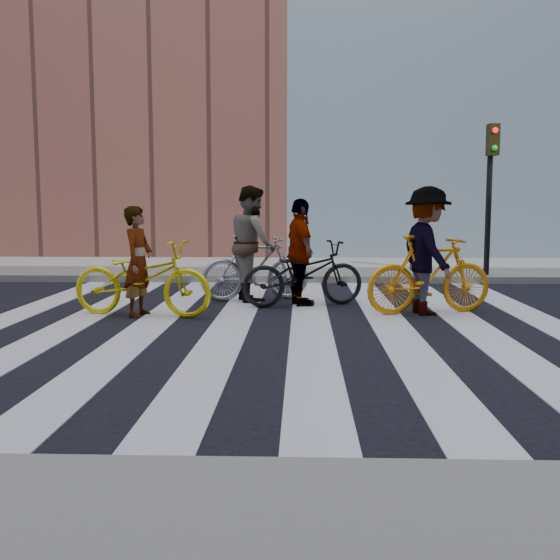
{
  "coord_description": "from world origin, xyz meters",
  "views": [
    {
      "loc": [
        0.42,
        -8.76,
        1.65
      ],
      "look_at": [
        0.12,
        0.3,
        0.61
      ],
      "focal_mm": 42.0,
      "sensor_mm": 36.0,
      "label": 1
    }
  ],
  "objects_px": {
    "bike_yellow_right": "(430,275)",
    "rider_mid": "(252,243)",
    "rider_left": "(138,261)",
    "bike_silver_mid": "(255,268)",
    "rider_rear": "(300,253)",
    "rider_right": "(427,251)",
    "bike_yellow_left": "(142,278)",
    "bike_dark_rear": "(303,273)",
    "traffic_signal": "(491,175)"
  },
  "relations": [
    {
      "from": "rider_left",
      "to": "traffic_signal",
      "type": "bearing_deg",
      "value": -43.91
    },
    {
      "from": "bike_yellow_left",
      "to": "bike_yellow_right",
      "type": "relative_size",
      "value": 1.08
    },
    {
      "from": "bike_yellow_right",
      "to": "rider_right",
      "type": "xyz_separation_m",
      "value": [
        -0.05,
        0.0,
        0.36
      ]
    },
    {
      "from": "bike_yellow_left",
      "to": "bike_silver_mid",
      "type": "height_order",
      "value": "bike_silver_mid"
    },
    {
      "from": "rider_right",
      "to": "rider_left",
      "type": "bearing_deg",
      "value": 79.56
    },
    {
      "from": "bike_yellow_right",
      "to": "rider_mid",
      "type": "xyz_separation_m",
      "value": [
        -2.79,
        1.33,
        0.39
      ]
    },
    {
      "from": "bike_dark_rear",
      "to": "rider_mid",
      "type": "xyz_separation_m",
      "value": [
        -0.88,
        0.6,
        0.45
      ]
    },
    {
      "from": "bike_dark_rear",
      "to": "rider_right",
      "type": "distance_m",
      "value": 2.04
    },
    {
      "from": "bike_yellow_right",
      "to": "traffic_signal",
      "type": "bearing_deg",
      "value": -40.93
    },
    {
      "from": "bike_dark_rear",
      "to": "rider_left",
      "type": "relative_size",
      "value": 1.25
    },
    {
      "from": "traffic_signal",
      "to": "bike_yellow_right",
      "type": "distance_m",
      "value": 4.94
    },
    {
      "from": "bike_dark_rear",
      "to": "rider_mid",
      "type": "height_order",
      "value": "rider_mid"
    },
    {
      "from": "bike_silver_mid",
      "to": "bike_yellow_right",
      "type": "distance_m",
      "value": 3.04
    },
    {
      "from": "traffic_signal",
      "to": "bike_yellow_left",
      "type": "height_order",
      "value": "traffic_signal"
    },
    {
      "from": "rider_left",
      "to": "rider_mid",
      "type": "relative_size",
      "value": 0.83
    },
    {
      "from": "rider_rear",
      "to": "bike_dark_rear",
      "type": "bearing_deg",
      "value": -108.02
    },
    {
      "from": "bike_yellow_right",
      "to": "bike_dark_rear",
      "type": "relative_size",
      "value": 0.98
    },
    {
      "from": "traffic_signal",
      "to": "bike_yellow_left",
      "type": "bearing_deg",
      "value": -144.6
    },
    {
      "from": "bike_yellow_right",
      "to": "rider_left",
      "type": "height_order",
      "value": "rider_left"
    },
    {
      "from": "bike_silver_mid",
      "to": "bike_yellow_right",
      "type": "height_order",
      "value": "bike_yellow_right"
    },
    {
      "from": "traffic_signal",
      "to": "bike_yellow_right",
      "type": "height_order",
      "value": "traffic_signal"
    },
    {
      "from": "rider_rear",
      "to": "rider_left",
      "type": "bearing_deg",
      "value": 95.86
    },
    {
      "from": "bike_dark_rear",
      "to": "rider_right",
      "type": "height_order",
      "value": "rider_right"
    },
    {
      "from": "bike_yellow_left",
      "to": "bike_silver_mid",
      "type": "bearing_deg",
      "value": -32.51
    },
    {
      "from": "bike_yellow_left",
      "to": "rider_left",
      "type": "height_order",
      "value": "rider_left"
    },
    {
      "from": "bike_yellow_left",
      "to": "rider_right",
      "type": "distance_m",
      "value": 4.29
    },
    {
      "from": "bike_silver_mid",
      "to": "rider_rear",
      "type": "relative_size",
      "value": 1.08
    },
    {
      "from": "bike_yellow_right",
      "to": "bike_dark_rear",
      "type": "bearing_deg",
      "value": 54.31
    },
    {
      "from": "bike_yellow_right",
      "to": "rider_mid",
      "type": "height_order",
      "value": "rider_mid"
    },
    {
      "from": "bike_yellow_right",
      "to": "rider_rear",
      "type": "distance_m",
      "value": 2.11
    },
    {
      "from": "rider_right",
      "to": "rider_rear",
      "type": "relative_size",
      "value": 1.1
    },
    {
      "from": "traffic_signal",
      "to": "rider_mid",
      "type": "bearing_deg",
      "value": -149.43
    },
    {
      "from": "bike_dark_rear",
      "to": "bike_silver_mid",
      "type": "bearing_deg",
      "value": 35.99
    },
    {
      "from": "bike_yellow_right",
      "to": "rider_mid",
      "type": "relative_size",
      "value": 1.01
    },
    {
      "from": "bike_dark_rear",
      "to": "rider_mid",
      "type": "bearing_deg",
      "value": 37.58
    },
    {
      "from": "rider_left",
      "to": "rider_rear",
      "type": "xyz_separation_m",
      "value": [
        2.4,
        1.06,
        0.06
      ]
    },
    {
      "from": "traffic_signal",
      "to": "bike_dark_rear",
      "type": "bearing_deg",
      "value": -138.87
    },
    {
      "from": "bike_yellow_left",
      "to": "bike_dark_rear",
      "type": "distance_m",
      "value": 2.62
    },
    {
      "from": "rider_rear",
      "to": "bike_silver_mid",
      "type": "bearing_deg",
      "value": 34.27
    },
    {
      "from": "bike_yellow_left",
      "to": "bike_silver_mid",
      "type": "relative_size",
      "value": 1.13
    },
    {
      "from": "bike_silver_mid",
      "to": "rider_mid",
      "type": "xyz_separation_m",
      "value": [
        -0.05,
        0.0,
        0.42
      ]
    },
    {
      "from": "rider_left",
      "to": "rider_right",
      "type": "distance_m",
      "value": 4.32
    },
    {
      "from": "bike_silver_mid",
      "to": "rider_right",
      "type": "xyz_separation_m",
      "value": [
        2.69,
        -1.33,
        0.39
      ]
    },
    {
      "from": "bike_dark_rear",
      "to": "rider_mid",
      "type": "distance_m",
      "value": 1.15
    },
    {
      "from": "bike_silver_mid",
      "to": "rider_mid",
      "type": "height_order",
      "value": "rider_mid"
    },
    {
      "from": "bike_silver_mid",
      "to": "rider_mid",
      "type": "distance_m",
      "value": 0.42
    },
    {
      "from": "bike_silver_mid",
      "to": "bike_yellow_right",
      "type": "bearing_deg",
      "value": -132.84
    },
    {
      "from": "bike_yellow_right",
      "to": "rider_left",
      "type": "relative_size",
      "value": 1.22
    },
    {
      "from": "bike_yellow_left",
      "to": "bike_yellow_right",
      "type": "height_order",
      "value": "bike_yellow_right"
    },
    {
      "from": "traffic_signal",
      "to": "rider_rear",
      "type": "relative_size",
      "value": 1.89
    }
  ]
}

